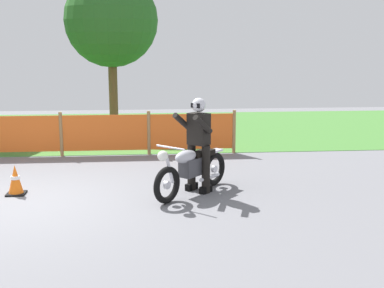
# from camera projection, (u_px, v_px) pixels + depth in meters

# --- Properties ---
(ground) EXTENTS (24.00, 24.00, 0.02)m
(ground) POSITION_uv_depth(u_px,v_px,m) (28.00, 203.00, 8.60)
(ground) COLOR slate
(grass_verge) EXTENTS (24.00, 7.27, 0.01)m
(grass_verge) POSITION_uv_depth(u_px,v_px,m) (81.00, 130.00, 15.65)
(grass_verge) COLOR #427A33
(grass_verge) RESTS_ON ground
(barrier_fence) EXTENTS (8.29, 0.08, 1.05)m
(barrier_fence) POSITION_uv_depth(u_px,v_px,m) (61.00, 134.00, 11.99)
(barrier_fence) COLOR #997547
(barrier_fence) RESTS_ON ground
(tree_near_left) EXTENTS (2.92, 2.92, 4.78)m
(tree_near_left) POSITION_uv_depth(u_px,v_px,m) (111.00, 21.00, 15.95)
(tree_near_left) COLOR brown
(tree_near_left) RESTS_ON ground
(motorcycle_lead) EXTENTS (1.43, 1.56, 0.95)m
(motorcycle_lead) POSITION_uv_depth(u_px,v_px,m) (192.00, 169.00, 8.99)
(motorcycle_lead) COLOR black
(motorcycle_lead) RESTS_ON ground
(rider_lead) EXTENTS (0.73, 0.73, 1.69)m
(rider_lead) POSITION_uv_depth(u_px,v_px,m) (198.00, 141.00, 9.06)
(rider_lead) COLOR black
(rider_lead) RESTS_ON ground
(traffic_cone) EXTENTS (0.32, 0.32, 0.53)m
(traffic_cone) POSITION_uv_depth(u_px,v_px,m) (15.00, 180.00, 9.00)
(traffic_cone) COLOR black
(traffic_cone) RESTS_ON ground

